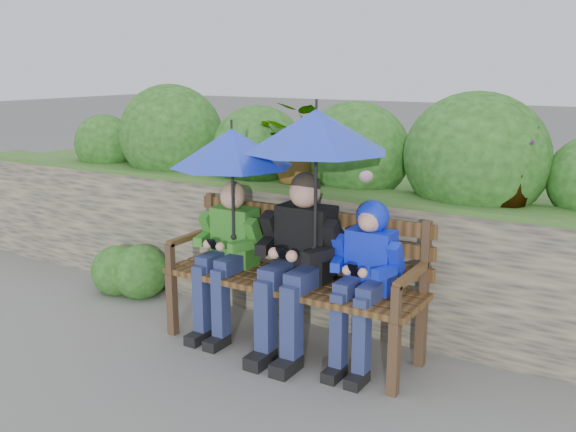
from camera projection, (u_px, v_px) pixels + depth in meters
The scene contains 8 objects.
ground at pixel (280, 353), 4.42m from camera, with size 60.00×60.00×0.00m, color slate.
garden_backdrop at pixel (375, 220), 5.64m from camera, with size 8.00×2.87×1.81m.
park_bench at pixel (296, 270), 4.43m from camera, with size 1.85×0.54×0.98m.
boy_left at pixel (227, 249), 4.61m from camera, with size 0.47×0.55×1.13m.
boy_middle at pixel (298, 256), 4.29m from camera, with size 0.56×0.65×1.24m.
boy_right at pixel (365, 269), 4.07m from camera, with size 0.45×0.55×1.10m.
umbrella_left at pixel (232, 148), 4.41m from camera, with size 0.86×0.86×0.85m.
umbrella_right at pixel (316, 131), 4.01m from camera, with size 0.94×0.94×0.99m.
Camera 1 is at (2.17, -3.47, 1.93)m, focal length 40.00 mm.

